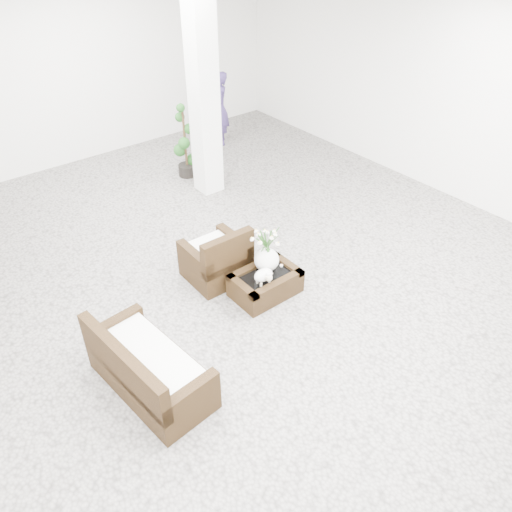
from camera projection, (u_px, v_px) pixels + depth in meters
ground at (252, 289)px, 7.13m from camera, size 11.00×11.00×0.00m
column at (204, 95)px, 8.49m from camera, size 0.40×0.40×3.50m
coffee_table at (265, 284)px, 6.96m from camera, size 0.90×0.60×0.31m
sheep_figurine at (263, 276)px, 6.68m from camera, size 0.28×0.23×0.21m
planter_narcissus at (267, 245)px, 6.75m from camera, size 0.44×0.44×0.80m
tealight at (281, 265)px, 7.02m from camera, size 0.04×0.04×0.03m
armchair at (215, 252)px, 7.11m from camera, size 0.81×0.78×0.85m
loveseat at (149, 361)px, 5.50m from camera, size 0.87×1.58×0.81m
topiary at (185, 141)px, 9.54m from camera, size 0.38×0.38×1.41m
shopper at (220, 109)px, 10.77m from camera, size 0.60×0.67×1.53m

